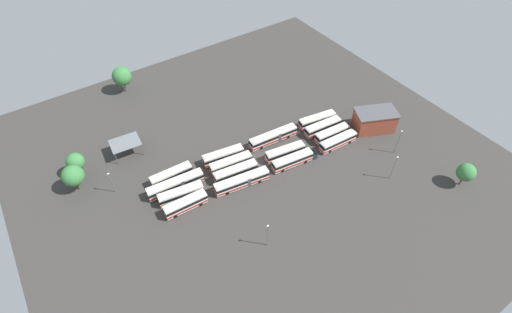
{
  "coord_description": "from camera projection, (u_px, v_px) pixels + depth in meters",
  "views": [
    {
      "loc": [
        41.84,
        60.89,
        79.77
      ],
      "look_at": [
        0.02,
        -0.9,
        1.48
      ],
      "focal_mm": 26.57,
      "sensor_mm": 36.0,
      "label": 1
    }
  ],
  "objects": [
    {
      "name": "tree_east_edge",
      "position": [
        73.0,
        176.0,
        98.04
      ],
      "size": [
        5.73,
        5.73,
        8.23
      ],
      "color": "brown",
      "rests_on": "ground_plane"
    },
    {
      "name": "bus_row3_slot2",
      "position": [
        181.0,
        194.0,
        98.43
      ],
      "size": [
        12.11,
        4.47,
        3.39
      ],
      "color": "silver",
      "rests_on": "ground_plane"
    },
    {
      "name": "lamp_post_by_building",
      "position": [
        267.0,
        235.0,
        86.84
      ],
      "size": [
        0.56,
        0.28,
        8.21
      ],
      "color": "slate",
      "rests_on": "ground_plane"
    },
    {
      "name": "tree_northwest",
      "position": [
        466.0,
        172.0,
        99.54
      ],
      "size": [
        4.91,
        4.91,
        7.3
      ],
      "color": "brown",
      "rests_on": "ground_plane"
    },
    {
      "name": "bus_row0_slot0",
      "position": [
        317.0,
        120.0,
        118.65
      ],
      "size": [
        12.44,
        4.51,
        3.39
      ],
      "color": "silver",
      "rests_on": "ground_plane"
    },
    {
      "name": "ground_plane",
      "position": [
        258.0,
        162.0,
        108.71
      ],
      "size": [
        127.83,
        127.83,
        0.0
      ],
      "primitive_type": "plane",
      "color": "#383533"
    },
    {
      "name": "lamp_post_mid_lot",
      "position": [
        398.0,
        141.0,
        107.95
      ],
      "size": [
        0.56,
        0.28,
        8.56
      ],
      "color": "slate",
      "rests_on": "ground_plane"
    },
    {
      "name": "bus_row0_slot3",
      "position": [
        338.0,
        141.0,
        112.01
      ],
      "size": [
        12.24,
        3.29,
        3.39
      ],
      "color": "silver",
      "rests_on": "ground_plane"
    },
    {
      "name": "puddle_back_corner",
      "position": [
        312.0,
        156.0,
        110.25
      ],
      "size": [
        3.15,
        3.15,
        0.01
      ],
      "primitive_type": "cylinder",
      "color": "black",
      "rests_on": "ground_plane"
    },
    {
      "name": "bus_row1_slot2",
      "position": [
        285.0,
        152.0,
        108.92
      ],
      "size": [
        12.07,
        4.37,
        3.39
      ],
      "color": "silver",
      "rests_on": "ground_plane"
    },
    {
      "name": "bus_row0_slot2",
      "position": [
        332.0,
        134.0,
        114.31
      ],
      "size": [
        11.45,
        3.45,
        3.39
      ],
      "color": "silver",
      "rests_on": "ground_plane"
    },
    {
      "name": "bus_row2_slot1",
      "position": [
        231.0,
        163.0,
        105.9
      ],
      "size": [
        12.43,
        4.16,
        3.39
      ],
      "color": "silver",
      "rests_on": "ground_plane"
    },
    {
      "name": "depot_building",
      "position": [
        374.0,
        120.0,
        116.11
      ],
      "size": [
        14.33,
        11.7,
        6.71
      ],
      "color": "#99422D",
      "rests_on": "ground_plane"
    },
    {
      "name": "bus_row3_slot0",
      "position": [
        171.0,
        175.0,
        102.88
      ],
      "size": [
        11.73,
        2.95,
        3.39
      ],
      "color": "silver",
      "rests_on": "ground_plane"
    },
    {
      "name": "puddle_centre_drain",
      "position": [
        300.0,
        126.0,
        119.35
      ],
      "size": [
        2.16,
        2.16,
        0.01
      ],
      "primitive_type": "cylinder",
      "color": "black",
      "rests_on": "ground_plane"
    },
    {
      "name": "bus_row2_slot2",
      "position": [
        236.0,
        172.0,
        103.7
      ],
      "size": [
        12.64,
        4.24,
        3.39
      ],
      "color": "silver",
      "rests_on": "ground_plane"
    },
    {
      "name": "tree_west_edge",
      "position": [
        122.0,
        76.0,
        127.48
      ],
      "size": [
        6.38,
        6.38,
        9.31
      ],
      "color": "brown",
      "rests_on": "ground_plane"
    },
    {
      "name": "lamp_post_far_corner",
      "position": [
        112.0,
        182.0,
        98.16
      ],
      "size": [
        0.56,
        0.28,
        7.49
      ],
      "color": "slate",
      "rests_on": "ground_plane"
    },
    {
      "name": "bus_row2_slot3",
      "position": [
        242.0,
        181.0,
        101.41
      ],
      "size": [
        15.59,
        4.88,
        3.39
      ],
      "color": "silver",
      "rests_on": "ground_plane"
    },
    {
      "name": "bus_row3_slot3",
      "position": [
        186.0,
        204.0,
        96.18
      ],
      "size": [
        11.5,
        3.04,
        3.39
      ],
      "color": "silver",
      "rests_on": "ground_plane"
    },
    {
      "name": "tree_northeast",
      "position": [
        75.0,
        162.0,
        101.7
      ],
      "size": [
        4.85,
        4.85,
        7.63
      ],
      "color": "brown",
      "rests_on": "ground_plane"
    },
    {
      "name": "bus_row0_slot1",
      "position": [
        323.0,
        127.0,
        116.41
      ],
      "size": [
        12.32,
        3.63,
        3.39
      ],
      "color": "silver",
      "rests_on": "ground_plane"
    },
    {
      "name": "bus_row2_slot0",
      "position": [
        223.0,
        156.0,
        107.95
      ],
      "size": [
        12.2,
        4.43,
        3.39
      ],
      "color": "silver",
      "rests_on": "ground_plane"
    },
    {
      "name": "bus_row1_slot3",
      "position": [
        292.0,
        160.0,
        106.66
      ],
      "size": [
        12.39,
        4.11,
        3.39
      ],
      "color": "silver",
      "rests_on": "ground_plane"
    },
    {
      "name": "maintenance_shelter",
      "position": [
        125.0,
        143.0,
        108.29
      ],
      "size": [
        8.83,
        7.1,
        4.28
      ],
      "color": "slate",
      "rests_on": "ground_plane"
    },
    {
      "name": "lamp_post_near_entrance",
      "position": [
        394.0,
        167.0,
        101.08
      ],
      "size": [
        0.56,
        0.28,
        8.54
      ],
      "color": "slate",
      "rests_on": "ground_plane"
    },
    {
      "name": "bus_row3_slot1",
      "position": [
        176.0,
        184.0,
        100.66
      ],
      "size": [
        15.54,
        3.97,
        3.39
      ],
      "color": "silver",
      "rests_on": "ground_plane"
    },
    {
      "name": "bus_row1_slot0",
      "position": [
        273.0,
        137.0,
        113.36
      ],
      "size": [
        15.53,
        3.81,
        3.39
      ],
      "color": "silver",
      "rests_on": "ground_plane"
    }
  ]
}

